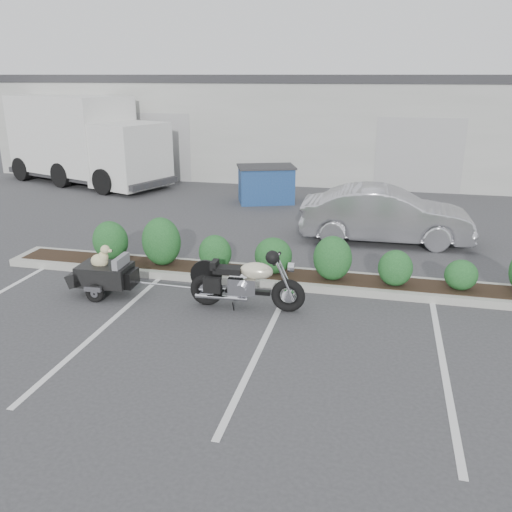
% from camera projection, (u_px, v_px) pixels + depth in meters
% --- Properties ---
extents(ground, '(90.00, 90.00, 0.00)m').
position_uv_depth(ground, '(201.00, 322.00, 9.23)').
color(ground, '#38383A').
rests_on(ground, ground).
extents(planter_kerb, '(12.00, 1.00, 0.15)m').
position_uv_depth(planter_kerb, '(282.00, 278.00, 11.02)').
color(planter_kerb, '#9E9E93').
rests_on(planter_kerb, ground).
extents(building, '(26.00, 10.00, 4.00)m').
position_uv_depth(building, '(323.00, 122.00, 24.27)').
color(building, '#9EA099').
rests_on(building, ground).
extents(motorcycle, '(2.11, 0.71, 1.21)m').
position_uv_depth(motorcycle, '(246.00, 283.00, 9.60)').
color(motorcycle, black).
rests_on(motorcycle, ground).
extents(pet_trailer, '(1.68, 0.94, 1.00)m').
position_uv_depth(pet_trailer, '(104.00, 273.00, 10.25)').
color(pet_trailer, black).
rests_on(pet_trailer, ground).
extents(sedan, '(4.23, 1.62, 1.38)m').
position_uv_depth(sedan, '(386.00, 215.00, 13.45)').
color(sedan, '#A7A6AD').
rests_on(sedan, ground).
extents(dumpster, '(2.14, 1.80, 1.20)m').
position_uv_depth(dumpster, '(266.00, 184.00, 17.69)').
color(dumpster, navy).
rests_on(dumpster, ground).
extents(delivery_truck, '(7.43, 4.59, 3.24)m').
position_uv_depth(delivery_truck, '(85.00, 142.00, 20.53)').
color(delivery_truck, silver).
rests_on(delivery_truck, ground).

